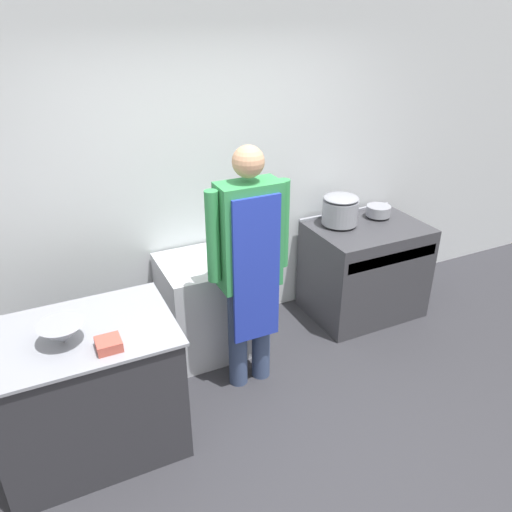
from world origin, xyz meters
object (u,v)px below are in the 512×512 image
object	(u,v)px
person_cook	(249,259)
stock_pot	(340,209)
mixing_bowl	(62,333)
fridge_unit	(208,305)
sauce_pot	(378,211)
stove	(364,269)
plastic_tub	(109,344)

from	to	relation	value
person_cook	stock_pot	distance (m)	1.28
mixing_bowl	stock_pot	world-z (taller)	stock_pot
fridge_unit	sauce_pot	size ratio (longest dim) A/B	3.70
fridge_unit	sauce_pot	distance (m)	1.78
stove	mixing_bowl	world-z (taller)	mixing_bowl
fridge_unit	stock_pot	distance (m)	1.42
stock_pot	sauce_pot	distance (m)	0.43
fridge_unit	mixing_bowl	xyz separation A→B (m)	(-1.13, -0.75, 0.55)
stove	mixing_bowl	xyz separation A→B (m)	(-2.63, -0.67, 0.52)
person_cook	fridge_unit	bearing A→B (deg)	104.98
fridge_unit	sauce_pot	world-z (taller)	sauce_pot
person_cook	mixing_bowl	xyz separation A→B (m)	(-1.27, -0.23, -0.08)
person_cook	plastic_tub	size ratio (longest dim) A/B	13.36
fridge_unit	person_cook	distance (m)	0.83
stock_pot	fridge_unit	bearing A→B (deg)	-177.66
plastic_tub	mixing_bowl	bearing A→B (deg)	142.68
fridge_unit	person_cook	bearing A→B (deg)	-75.02
stove	person_cook	size ratio (longest dim) A/B	0.54
stove	stock_pot	distance (m)	0.64
stove	stock_pot	size ratio (longest dim) A/B	3.17
mixing_bowl	sauce_pot	bearing A→B (deg)	15.85
fridge_unit	mixing_bowl	world-z (taller)	mixing_bowl
stove	mixing_bowl	distance (m)	2.77
stove	fridge_unit	size ratio (longest dim) A/B	1.22
person_cook	mixing_bowl	world-z (taller)	person_cook
sauce_pot	stock_pot	bearing A→B (deg)	180.00
plastic_tub	sauce_pot	world-z (taller)	sauce_pot
person_cook	sauce_pot	xyz separation A→B (m)	(1.57, 0.58, -0.11)
mixing_bowl	plastic_tub	world-z (taller)	mixing_bowl
stock_pot	person_cook	bearing A→B (deg)	-153.26
fridge_unit	stock_pot	xyz separation A→B (m)	(1.28, 0.05, 0.61)
plastic_tub	fridge_unit	bearing A→B (deg)	45.46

